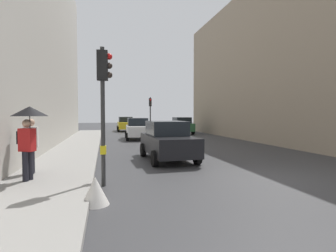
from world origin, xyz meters
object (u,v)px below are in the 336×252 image
object	(u,v)px
traffic_light_near_left	(103,91)
car_white_compact	(138,129)
pedestrian_with_black_backpack	(30,143)
pedestrian_with_umbrella	(29,122)
car_yellow_taxi	(126,124)
warning_sign_triangle	(95,191)
car_green_estate	(181,125)
traffic_light_far_median	(150,109)
car_dark_suv	(167,141)

from	to	relation	value
traffic_light_near_left	car_white_compact	world-z (taller)	traffic_light_near_left
car_white_compact	pedestrian_with_black_backpack	world-z (taller)	pedestrian_with_black_backpack
car_white_compact	pedestrian_with_umbrella	world-z (taller)	pedestrian_with_umbrella
car_yellow_taxi	warning_sign_triangle	size ratio (longest dim) A/B	6.48
car_yellow_taxi	car_green_estate	world-z (taller)	same
car_white_compact	pedestrian_with_black_backpack	bearing A→B (deg)	-111.24
traffic_light_near_left	car_yellow_taxi	distance (m)	25.55
traffic_light_far_median	traffic_light_near_left	bearing A→B (deg)	-103.27
car_yellow_taxi	pedestrian_with_umbrella	bearing A→B (deg)	-100.48
car_green_estate	warning_sign_triangle	distance (m)	22.86
traffic_light_near_left	car_green_estate	distance (m)	21.37
car_green_estate	car_dark_suv	size ratio (longest dim) A/B	0.99
car_yellow_taxi	car_white_compact	distance (m)	10.92
car_green_estate	car_dark_suv	bearing A→B (deg)	-108.36
traffic_light_far_median	car_yellow_taxi	xyz separation A→B (m)	(-2.19, 5.41, -1.78)
traffic_light_near_left	car_white_compact	bearing A→B (deg)	79.39
car_dark_suv	pedestrian_with_umbrella	xyz separation A→B (m)	(-4.89, -3.45, 0.96)
car_yellow_taxi	car_dark_suv	world-z (taller)	same
car_yellow_taxi	pedestrian_with_umbrella	world-z (taller)	pedestrian_with_umbrella
traffic_light_near_left	warning_sign_triangle	xyz separation A→B (m)	(-0.20, -1.60, -2.41)
traffic_light_far_median	warning_sign_triangle	xyz separation A→B (m)	(-4.91, -21.55, -2.34)
warning_sign_triangle	car_yellow_taxi	bearing A→B (deg)	84.25
pedestrian_with_umbrella	car_green_estate	bearing A→B (deg)	62.23
traffic_light_near_left	pedestrian_with_black_backpack	world-z (taller)	traffic_light_near_left
car_dark_suv	pedestrian_with_black_backpack	bearing A→B (deg)	-154.43
traffic_light_far_median	car_yellow_taxi	size ratio (longest dim) A/B	0.92
car_green_estate	pedestrian_with_black_backpack	world-z (taller)	pedestrian_with_black_backpack
pedestrian_with_black_backpack	traffic_light_near_left	bearing A→B (deg)	-32.50
traffic_light_near_left	car_green_estate	world-z (taller)	traffic_light_near_left
traffic_light_far_median	car_dark_suv	bearing A→B (deg)	-96.78
warning_sign_triangle	car_dark_suv	bearing A→B (deg)	61.56
traffic_light_near_left	warning_sign_triangle	size ratio (longest dim) A/B	6.11
car_yellow_taxi	pedestrian_with_umbrella	size ratio (longest dim) A/B	1.97
pedestrian_with_umbrella	pedestrian_with_black_backpack	xyz separation A→B (m)	(-0.24, 0.99, -0.68)
car_green_estate	car_white_compact	distance (m)	7.50
warning_sign_triangle	traffic_light_near_left	bearing A→B (deg)	82.85
car_white_compact	pedestrian_with_black_backpack	distance (m)	13.90
traffic_light_near_left	traffic_light_far_median	xyz separation A→B (m)	(4.71, 19.94, -0.08)
car_green_estate	car_dark_suv	distance (m)	16.62
car_green_estate	car_dark_suv	xyz separation A→B (m)	(-5.23, -15.78, 0.00)
car_green_estate	pedestrian_with_umbrella	bearing A→B (deg)	-117.77
traffic_light_near_left	car_white_compact	distance (m)	14.80
car_green_estate	warning_sign_triangle	world-z (taller)	car_green_estate
car_white_compact	pedestrian_with_umbrella	size ratio (longest dim) A/B	2.00
car_white_compact	warning_sign_triangle	distance (m)	16.31
car_yellow_taxi	traffic_light_far_median	bearing A→B (deg)	-67.96
car_yellow_taxi	warning_sign_triangle	world-z (taller)	car_yellow_taxi
traffic_light_near_left	warning_sign_triangle	world-z (taller)	traffic_light_near_left
car_dark_suv	car_white_compact	distance (m)	10.50
car_yellow_taxi	car_dark_suv	size ratio (longest dim) A/B	0.99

